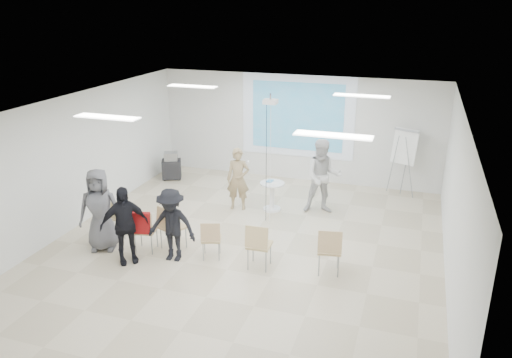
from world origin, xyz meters
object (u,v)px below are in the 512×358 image
(pedestal_table, at_px, (272,194))
(chair_center, at_px, (211,237))
(laptop, at_px, (173,225))
(player_left, at_px, (238,175))
(chair_left_mid, at_px, (144,228))
(chair_right_far, at_px, (329,248))
(av_cart, at_px, (172,167))
(flipchart_easel, at_px, (405,147))
(audience_outer, at_px, (99,205))
(chair_right_inner, at_px, (258,243))
(audience_left, at_px, (124,220))
(player_right, at_px, (323,173))
(chair_left_inner, at_px, (170,224))
(audience_mid, at_px, (171,220))
(chair_far_left, at_px, (121,216))

(pedestal_table, bearing_deg, chair_center, -99.07)
(chair_center, relative_size, laptop, 2.32)
(player_left, relative_size, chair_left_mid, 1.92)
(chair_right_far, height_order, av_cart, chair_right_far)
(chair_left_mid, distance_m, laptop, 0.60)
(chair_center, bearing_deg, player_left, 79.52)
(chair_center, relative_size, flipchart_easel, 0.46)
(audience_outer, distance_m, av_cart, 4.43)
(chair_left_mid, relative_size, chair_right_inner, 0.97)
(pedestal_table, xyz_separation_m, audience_left, (-1.99, -3.39, 0.50))
(pedestal_table, relative_size, player_right, 0.36)
(laptop, bearing_deg, chair_right_inner, -164.21)
(av_cart, bearing_deg, audience_outer, -105.50)
(pedestal_table, xyz_separation_m, player_right, (1.19, 0.27, 0.61))
(chair_left_inner, bearing_deg, player_right, 72.51)
(chair_right_inner, bearing_deg, player_right, 76.45)
(chair_right_inner, distance_m, laptop, 1.96)
(chair_left_inner, relative_size, audience_outer, 0.50)
(chair_left_inner, distance_m, chair_center, 0.97)
(chair_center, xyz_separation_m, audience_mid, (-0.72, -0.25, 0.37))
(audience_outer, bearing_deg, chair_left_mid, -13.24)
(chair_center, xyz_separation_m, laptop, (-0.93, 0.20, 0.03))
(chair_far_left, relative_size, audience_outer, 0.41)
(pedestal_table, height_order, chair_far_left, chair_far_left)
(audience_left, distance_m, audience_outer, 0.85)
(chair_far_left, relative_size, chair_right_far, 0.85)
(player_left, distance_m, player_right, 2.06)
(audience_left, bearing_deg, chair_right_inner, -30.73)
(av_cart, bearing_deg, player_left, -53.40)
(audience_mid, bearing_deg, chair_right_inner, 2.25)
(chair_center, bearing_deg, chair_right_inner, -23.31)
(player_right, xyz_separation_m, chair_right_far, (0.71, -2.89, -0.46))
(chair_right_far, distance_m, audience_mid, 3.09)
(chair_left_inner, xyz_separation_m, chair_center, (0.96, -0.10, -0.09))
(chair_left_mid, distance_m, chair_right_far, 3.76)
(audience_mid, bearing_deg, laptop, 111.58)
(chair_right_inner, distance_m, av_cart, 5.76)
(player_right, relative_size, audience_outer, 1.04)
(player_right, bearing_deg, av_cart, 151.57)
(player_right, distance_m, audience_left, 4.85)
(pedestal_table, bearing_deg, flipchart_easel, 34.82)
(laptop, bearing_deg, chair_right_far, -156.91)
(player_left, xyz_separation_m, laptop, (-0.55, -2.40, -0.36))
(laptop, bearing_deg, flipchart_easel, -109.17)
(chair_far_left, xyz_separation_m, laptop, (1.34, -0.13, 0.04))
(chair_far_left, distance_m, chair_center, 2.29)
(chair_center, xyz_separation_m, audience_left, (-1.55, -0.62, 0.42))
(chair_far_left, xyz_separation_m, chair_left_inner, (1.30, -0.23, 0.10))
(flipchart_easel, bearing_deg, chair_right_inner, -93.25)
(audience_mid, bearing_deg, chair_left_inner, 121.12)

